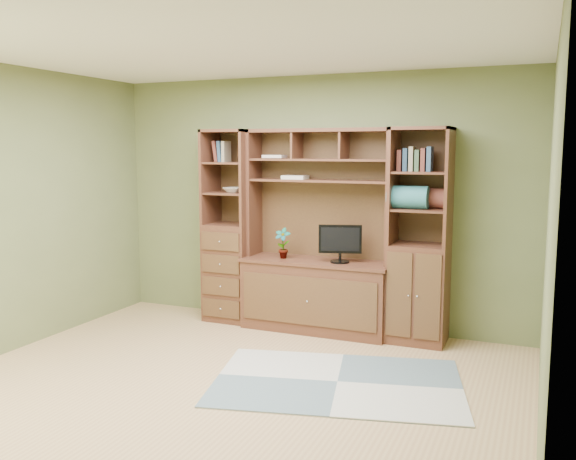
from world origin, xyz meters
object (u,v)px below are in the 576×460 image
at_px(center_hutch, 317,231).
at_px(right_tower, 419,236).
at_px(monitor, 340,237).
at_px(left_tower, 231,226).

xyz_separation_m(center_hutch, right_tower, (1.02, 0.04, 0.00)).
xyz_separation_m(center_hutch, monitor, (0.26, -0.03, -0.04)).
distance_m(left_tower, monitor, 1.26).
distance_m(center_hutch, monitor, 0.27).
height_order(left_tower, right_tower, same).
xyz_separation_m(left_tower, monitor, (1.26, -0.07, -0.04)).
relative_size(center_hutch, monitor, 3.95).
xyz_separation_m(left_tower, right_tower, (2.02, 0.00, 0.00)).
relative_size(left_tower, monitor, 3.95).
distance_m(right_tower, monitor, 0.77).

